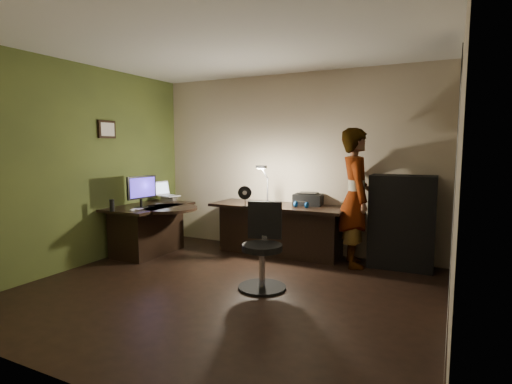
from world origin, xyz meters
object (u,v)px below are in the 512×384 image
at_px(person, 355,198).
at_px(cabinet, 402,222).
at_px(desk_left, 150,230).
at_px(monitor, 141,196).
at_px(office_chair, 262,247).
at_px(desk_right, 278,230).

bearing_deg(person, cabinet, -96.95).
distance_m(desk_left, person, 3.04).
height_order(desk_left, person, person).
bearing_deg(monitor, office_chair, -4.67).
bearing_deg(desk_right, cabinet, 5.18).
distance_m(monitor, person, 3.02).
bearing_deg(person, office_chair, 129.47).
height_order(desk_right, office_chair, office_chair).
bearing_deg(monitor, cabinet, 24.45).
bearing_deg(monitor, desk_left, 104.47).
relative_size(desk_left, office_chair, 1.31).
relative_size(desk_right, person, 1.08).
relative_size(desk_right, cabinet, 1.62).
bearing_deg(desk_left, person, 14.98).
bearing_deg(cabinet, desk_left, -166.51).
distance_m(desk_right, monitor, 2.06).
xyz_separation_m(monitor, person, (2.86, 0.97, 0.03)).
bearing_deg(office_chair, desk_left, 146.78).
height_order(desk_left, monitor, monitor).
height_order(cabinet, person, person).
relative_size(office_chair, person, 0.52).
xyz_separation_m(desk_right, monitor, (-1.73, -0.99, 0.52)).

